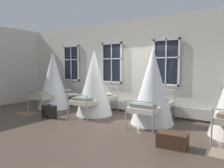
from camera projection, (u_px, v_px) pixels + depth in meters
ground at (118, 120)px, 7.05m from camera, size 21.27×21.27×0.00m
back_wall_with_windows at (138, 66)px, 8.04m from camera, size 11.64×0.10×3.52m
window_bank at (136, 87)px, 8.01m from camera, size 7.74×0.10×2.64m
cot_first at (53, 81)px, 8.95m from camera, size 1.34×1.93×2.36m
cot_second at (94, 84)px, 7.74m from camera, size 1.34×1.94×2.35m
cot_third at (152, 87)px, 6.52m from camera, size 1.34×1.94×2.35m
rug_first at (26, 113)px, 8.00m from camera, size 0.81×0.58×0.01m
suitcase_dark at (49, 111)px, 7.30m from camera, size 0.56×0.21×0.47m
travel_trunk at (172, 140)px, 4.67m from camera, size 0.67×0.45×0.33m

